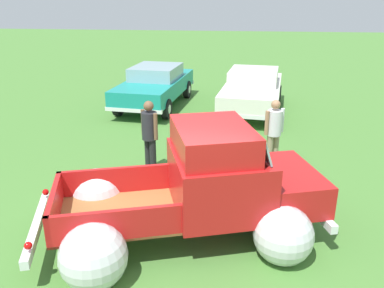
# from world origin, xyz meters

# --- Properties ---
(ground_plane) EXTENTS (80.00, 80.00, 0.00)m
(ground_plane) POSITION_xyz_m (0.00, 0.00, 0.00)
(ground_plane) COLOR #477A33
(vintage_pickup_truck) EXTENTS (4.98, 3.76, 1.96)m
(vintage_pickup_truck) POSITION_xyz_m (0.37, 0.12, 0.76)
(vintage_pickup_truck) COLOR black
(vintage_pickup_truck) RESTS_ON ground
(show_car_0) EXTENTS (2.32, 4.73, 1.43)m
(show_car_0) POSITION_xyz_m (-2.08, 8.19, 0.78)
(show_car_0) COLOR black
(show_car_0) RESTS_ON ground
(show_car_1) EXTENTS (2.38, 4.59, 1.43)m
(show_car_1) POSITION_xyz_m (1.38, 7.84, 0.78)
(show_car_1) COLOR black
(show_car_1) RESTS_ON ground
(spectator_0) EXTENTS (0.49, 0.47, 1.61)m
(spectator_0) POSITION_xyz_m (1.74, 3.15, 0.91)
(spectator_0) COLOR gray
(spectator_0) RESTS_ON ground
(spectator_1) EXTENTS (0.48, 0.48, 1.69)m
(spectator_1) POSITION_xyz_m (-1.01, 2.44, 0.96)
(spectator_1) COLOR black
(spectator_1) RESTS_ON ground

